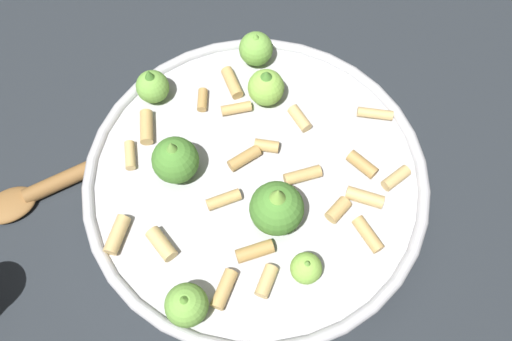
# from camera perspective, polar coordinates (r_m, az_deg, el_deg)

# --- Properties ---
(ground_plane) EXTENTS (2.40, 2.40, 0.00)m
(ground_plane) POSITION_cam_1_polar(r_m,az_deg,el_deg) (0.53, 0.00, -3.17)
(ground_plane) COLOR #23282D
(cooking_pan) EXTENTS (0.31, 0.31, 0.11)m
(cooking_pan) POSITION_cam_1_polar(r_m,az_deg,el_deg) (0.50, -0.14, -1.54)
(cooking_pan) COLOR #B7B7BC
(cooking_pan) RESTS_ON ground
(wooden_spoon) EXTENTS (0.24, 0.12, 0.02)m
(wooden_spoon) POSITION_cam_1_polar(r_m,az_deg,el_deg) (0.56, -17.17, 0.31)
(wooden_spoon) COLOR olive
(wooden_spoon) RESTS_ON ground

